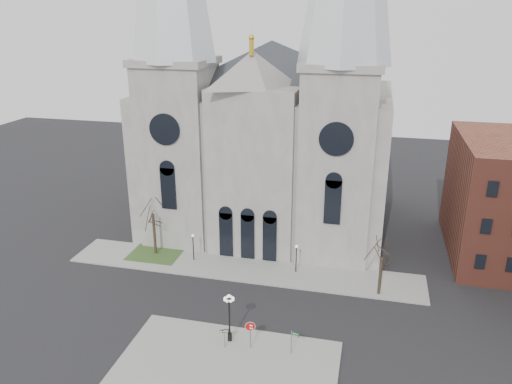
% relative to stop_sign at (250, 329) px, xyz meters
% --- Properties ---
extents(ground, '(160.00, 160.00, 0.00)m').
position_rel_stop_sign_xyz_m(ground, '(-4.34, 2.56, -1.99)').
color(ground, black).
rests_on(ground, ground).
extents(sidewalk_near, '(18.00, 10.00, 0.14)m').
position_rel_stop_sign_xyz_m(sidewalk_near, '(-1.34, -2.44, -1.92)').
color(sidewalk_near, gray).
rests_on(sidewalk_near, ground).
extents(sidewalk_far, '(40.00, 6.00, 0.14)m').
position_rel_stop_sign_xyz_m(sidewalk_far, '(-4.34, 13.56, -1.92)').
color(sidewalk_far, gray).
rests_on(sidewalk_far, ground).
extents(grass_patch, '(6.00, 5.00, 0.18)m').
position_rel_stop_sign_xyz_m(grass_patch, '(-15.34, 14.56, -1.90)').
color(grass_patch, '#2D4E21').
rests_on(grass_patch, ground).
extents(cathedral, '(33.00, 26.66, 54.00)m').
position_rel_stop_sign_xyz_m(cathedral, '(-4.34, 25.42, 16.49)').
color(cathedral, gray).
rests_on(cathedral, ground).
extents(tree_left, '(3.20, 3.20, 7.50)m').
position_rel_stop_sign_xyz_m(tree_left, '(-15.34, 14.56, 3.59)').
color(tree_left, '#2C2319').
rests_on(tree_left, ground).
extents(tree_right, '(3.20, 3.20, 6.00)m').
position_rel_stop_sign_xyz_m(tree_right, '(10.66, 11.56, 2.47)').
color(tree_right, '#2C2319').
rests_on(tree_right, ground).
extents(ped_lamp_left, '(0.32, 0.32, 3.26)m').
position_rel_stop_sign_xyz_m(ped_lamp_left, '(-10.34, 14.06, 0.34)').
color(ped_lamp_left, black).
rests_on(ped_lamp_left, sidewalk_far).
extents(ped_lamp_right, '(0.32, 0.32, 3.26)m').
position_rel_stop_sign_xyz_m(ped_lamp_right, '(1.66, 14.06, 0.34)').
color(ped_lamp_right, black).
rests_on(ped_lamp_right, sidewalk_far).
extents(stop_sign, '(0.94, 0.17, 2.61)m').
position_rel_stop_sign_xyz_m(stop_sign, '(0.00, 0.00, 0.00)').
color(stop_sign, slate).
rests_on(stop_sign, sidewalk_near).
extents(globe_lamp, '(1.12, 1.12, 4.64)m').
position_rel_stop_sign_xyz_m(globe_lamp, '(-2.01, 0.54, 1.06)').
color(globe_lamp, black).
rests_on(globe_lamp, sidewalk_near).
extents(one_way_sign, '(0.78, 0.34, 1.88)m').
position_rel_stop_sign_xyz_m(one_way_sign, '(-2.16, -0.48, -0.55)').
color(one_way_sign, slate).
rests_on(one_way_sign, sidewalk_near).
extents(street_name_sign, '(0.71, 0.21, 2.26)m').
position_rel_stop_sign_xyz_m(street_name_sign, '(3.62, -0.00, -0.52)').
color(street_name_sign, slate).
rests_on(street_name_sign, sidewalk_near).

